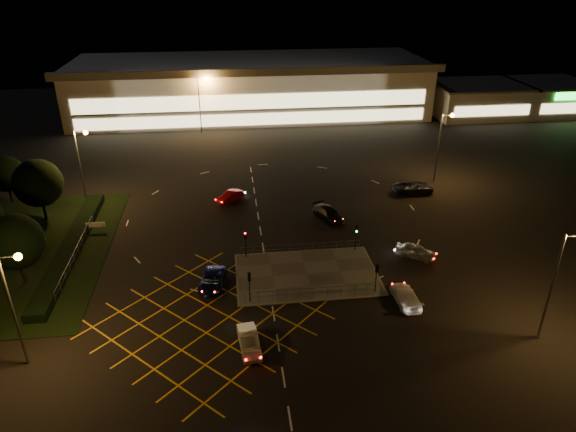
{
  "coord_description": "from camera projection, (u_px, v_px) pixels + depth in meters",
  "views": [
    {
      "loc": [
        -5.26,
        -45.55,
        28.7
      ],
      "look_at": [
        1.23,
        7.55,
        2.0
      ],
      "focal_mm": 32.0,
      "sensor_mm": 36.0,
      "label": 1
    }
  ],
  "objects": [
    {
      "name": "streetlight_ne",
      "position": [
        442.0,
        138.0,
        71.33
      ],
      "size": [
        1.78,
        0.56,
        10.03
      ],
      "color": "slate",
      "rests_on": "ground"
    },
    {
      "name": "signal_sw",
      "position": [
        249.0,
        281.0,
        47.03
      ],
      "size": [
        0.28,
        0.3,
        3.15
      ],
      "rotation": [
        0.0,
        0.0,
        3.14
      ],
      "color": "black",
      "rests_on": "pedestrian_island"
    },
    {
      "name": "car_approach_white",
      "position": [
        406.0,
        296.0,
        47.77
      ],
      "size": [
        2.05,
        4.83,
        1.39
      ],
      "primitive_type": "imported",
      "rotation": [
        0.0,
        0.0,
        3.16
      ],
      "color": "#B9B9B9",
      "rests_on": "ground"
    },
    {
      "name": "car_left_blue",
      "position": [
        212.0,
        280.0,
        50.27
      ],
      "size": [
        3.0,
        5.06,
        1.32
      ],
      "primitive_type": "imported",
      "rotation": [
        0.0,
        0.0,
        6.1
      ],
      "color": "#0E1956",
      "rests_on": "ground"
    },
    {
      "name": "tree_e",
      "position": [
        15.0,
        242.0,
        48.95
      ],
      "size": [
        5.4,
        5.4,
        7.35
      ],
      "color": "black",
      "rests_on": "ground"
    },
    {
      "name": "signal_se",
      "position": [
        377.0,
        272.0,
        48.34
      ],
      "size": [
        0.28,
        0.3,
        3.15
      ],
      "rotation": [
        0.0,
        0.0,
        3.14
      ],
      "color": "black",
      "rests_on": "pedestrian_island"
    },
    {
      "name": "car_right_silver",
      "position": [
        416.0,
        251.0,
        55.02
      ],
      "size": [
        4.61,
        3.91,
        1.49
      ],
      "primitive_type": "imported",
      "rotation": [
        0.0,
        0.0,
        0.98
      ],
      "color": "silver",
      "rests_on": "ground"
    },
    {
      "name": "car_queue_white",
      "position": [
        249.0,
        341.0,
        42.07
      ],
      "size": [
        1.95,
        4.43,
        1.41
      ],
      "primitive_type": "imported",
      "rotation": [
        0.0,
        0.0,
        0.11
      ],
      "color": "silver",
      "rests_on": "ground"
    },
    {
      "name": "car_far_dkgrey",
      "position": [
        329.0,
        213.0,
        63.26
      ],
      "size": [
        4.0,
        5.48,
        1.48
      ],
      "primitive_type": "imported",
      "rotation": [
        0.0,
        0.0,
        0.43
      ],
      "color": "black",
      "rests_on": "ground"
    },
    {
      "name": "ground",
      "position": [
        285.0,
        265.0,
        53.85
      ],
      "size": [
        180.0,
        180.0,
        0.0
      ],
      "primitive_type": "plane",
      "color": "black",
      "rests_on": "ground"
    },
    {
      "name": "streetlight_sw",
      "position": [
        14.0,
        295.0,
        37.92
      ],
      "size": [
        1.78,
        0.56,
        10.03
      ],
      "color": "slate",
      "rests_on": "ground"
    },
    {
      "name": "streetlight_se",
      "position": [
        561.0,
        272.0,
        40.7
      ],
      "size": [
        1.78,
        0.56,
        10.03
      ],
      "color": "slate",
      "rests_on": "ground"
    },
    {
      "name": "streetlight_far_left",
      "position": [
        202.0,
        97.0,
        92.51
      ],
      "size": [
        1.78,
        0.56,
        10.03
      ],
      "color": "slate",
      "rests_on": "ground"
    },
    {
      "name": "signal_nw",
      "position": [
        245.0,
        239.0,
        54.13
      ],
      "size": [
        0.28,
        0.3,
        3.15
      ],
      "color": "black",
      "rests_on": "pedestrian_island"
    },
    {
      "name": "streetlight_far_right",
      "position": [
        412.0,
        89.0,
        98.63
      ],
      "size": [
        1.78,
        0.56,
        10.03
      ],
      "color": "slate",
      "rests_on": "ground"
    },
    {
      "name": "retail_unit_a",
      "position": [
        477.0,
        99.0,
        105.34
      ],
      "size": [
        18.8,
        14.8,
        6.35
      ],
      "color": "beige",
      "rests_on": "ground"
    },
    {
      "name": "car_circ_red",
      "position": [
        230.0,
        196.0,
        68.09
      ],
      "size": [
        3.88,
        3.7,
        1.31
      ],
      "primitive_type": "imported",
      "rotation": [
        0.0,
        0.0,
        5.45
      ],
      "color": "maroon",
      "rests_on": "ground"
    },
    {
      "name": "signal_ne",
      "position": [
        356.0,
        232.0,
        55.43
      ],
      "size": [
        0.28,
        0.3,
        3.15
      ],
      "color": "black",
      "rests_on": "pedestrian_island"
    },
    {
      "name": "tree_d",
      "position": [
        6.0,
        174.0,
        66.12
      ],
      "size": [
        4.68,
        4.68,
        6.37
      ],
      "color": "black",
      "rests_on": "ground"
    },
    {
      "name": "pedestrian_island",
      "position": [
        307.0,
        274.0,
        52.26
      ],
      "size": [
        14.0,
        9.0,
        0.12
      ],
      "primitive_type": "cube",
      "color": "#4C4944",
      "rests_on": "ground"
    },
    {
      "name": "supermarket",
      "position": [
        250.0,
        86.0,
        106.5
      ],
      "size": [
        72.0,
        26.5,
        10.5
      ],
      "color": "beige",
      "rests_on": "ground"
    },
    {
      "name": "hedge",
      "position": [
        72.0,
        246.0,
        56.45
      ],
      "size": [
        2.0,
        26.0,
        1.0
      ],
      "primitive_type": "cube",
      "color": "black",
      "rests_on": "ground"
    },
    {
      "name": "tree_c",
      "position": [
        38.0,
        183.0,
        61.03
      ],
      "size": [
        5.76,
        5.76,
        7.84
      ],
      "color": "black",
      "rests_on": "ground"
    },
    {
      "name": "grass_verge",
      "position": [
        25.0,
        253.0,
        56.12
      ],
      "size": [
        18.0,
        30.0,
        0.08
      ],
      "primitive_type": "cube",
      "color": "black",
      "rests_on": "ground"
    },
    {
      "name": "streetlight_nw",
      "position": [
        82.0,
        157.0,
        64.34
      ],
      "size": [
        1.78,
        0.56,
        10.03
      ],
      "color": "slate",
      "rests_on": "ground"
    },
    {
      "name": "retail_unit_b",
      "position": [
        550.0,
        97.0,
        107.06
      ],
      "size": [
        14.8,
        14.8,
        6.35
      ],
      "color": "beige",
      "rests_on": "ground"
    },
    {
      "name": "car_east_grey",
      "position": [
        414.0,
        187.0,
        70.39
      ],
      "size": [
        5.77,
        2.95,
        1.56
      ],
      "primitive_type": "imported",
      "rotation": [
        0.0,
        0.0,
        1.64
      ],
      "color": "black",
      "rests_on": "ground"
    }
  ]
}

